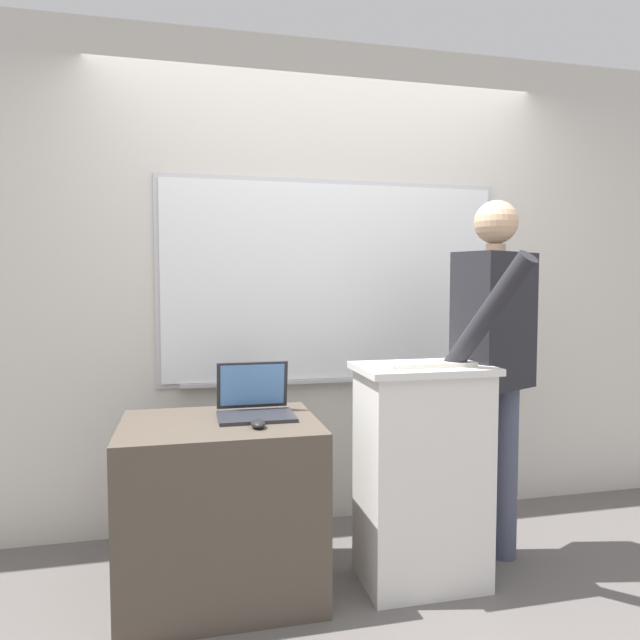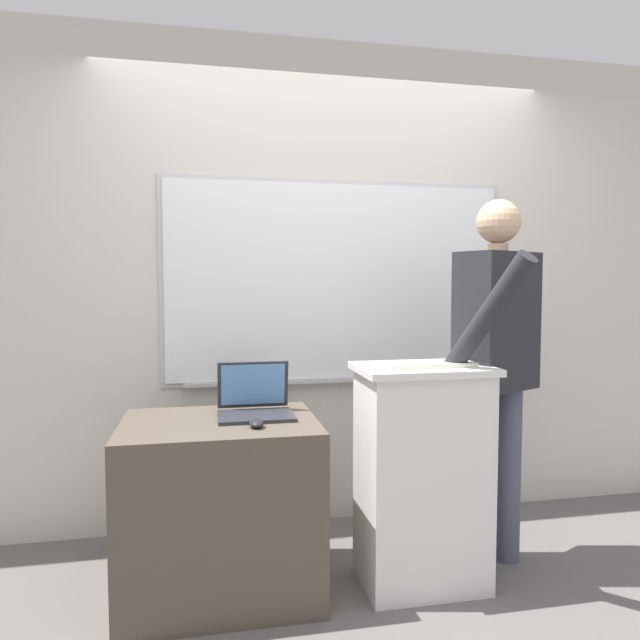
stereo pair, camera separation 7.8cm
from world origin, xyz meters
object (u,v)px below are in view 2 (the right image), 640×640
(laptop, at_px, (255,402))
(person_presenter, at_px, (497,358))
(lectern_podium, at_px, (422,475))
(side_desk, at_px, (221,506))
(wireless_keyboard, at_px, (430,365))
(computer_mouse_by_laptop, at_px, (256,423))

(laptop, bearing_deg, person_presenter, -5.75)
(lectern_podium, xyz_separation_m, side_desk, (-0.89, 0.11, -0.12))
(side_desk, bearing_deg, wireless_keyboard, -10.10)
(laptop, xyz_separation_m, wireless_keyboard, (0.74, -0.24, 0.18))
(lectern_podium, distance_m, computer_mouse_by_laptop, 0.79)
(laptop, bearing_deg, side_desk, -152.61)
(lectern_podium, bearing_deg, wireless_keyboard, -74.76)
(computer_mouse_by_laptop, bearing_deg, lectern_podium, 3.01)
(lectern_podium, relative_size, wireless_keyboard, 2.49)
(laptop, relative_size, wireless_keyboard, 0.84)
(laptop, distance_m, wireless_keyboard, 0.80)
(side_desk, distance_m, laptop, 0.47)
(side_desk, distance_m, person_presenter, 1.43)
(lectern_podium, relative_size, side_desk, 1.18)
(side_desk, height_order, laptop, laptop)
(wireless_keyboard, xyz_separation_m, computer_mouse_by_laptop, (-0.75, 0.01, -0.22))
(side_desk, relative_size, computer_mouse_by_laptop, 8.39)
(side_desk, xyz_separation_m, computer_mouse_by_laptop, (0.15, -0.15, 0.40))
(lectern_podium, distance_m, side_desk, 0.90)
(computer_mouse_by_laptop, bearing_deg, wireless_keyboard, -0.88)
(person_presenter, bearing_deg, lectern_podium, 165.88)
(person_presenter, height_order, laptop, person_presenter)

